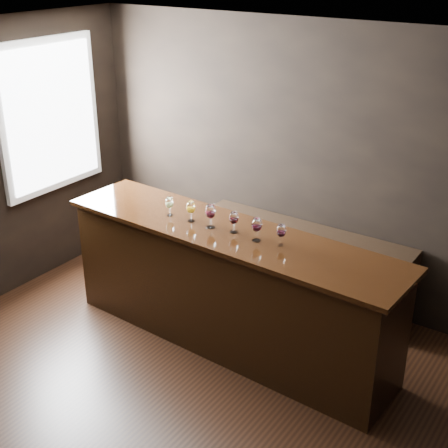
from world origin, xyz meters
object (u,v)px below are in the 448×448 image
Objects in this scene: glass_red_d at (281,231)px; back_bar_shelf at (303,265)px; glass_red_a at (210,212)px; glass_red_c at (257,225)px; bar_counter at (228,290)px; glass_white at (169,203)px; glass_red_b at (234,219)px; glass_amber at (191,208)px.

back_bar_shelf is at bearing 106.21° from glass_red_d.
glass_red_a is 0.47m from glass_red_c.
back_bar_shelf is at bearing 81.43° from bar_counter.
glass_white reaches higher than bar_counter.
glass_white is (-0.63, -0.03, 0.71)m from bar_counter.
bar_counter is at bearing -179.18° from glass_red_b.
glass_red_d is at bearing 1.73° from glass_white.
back_bar_shelf is at bearing 60.88° from glass_amber.
glass_red_d is (0.46, 0.01, -0.00)m from glass_red_b.
glass_red_b is (0.44, 0.02, -0.00)m from glass_amber.
back_bar_shelf is at bearing 81.63° from glass_red_b.
glass_red_b is (0.05, 0.00, 0.72)m from bar_counter.
glass_white reaches higher than back_bar_shelf.
glass_red_a reaches higher than glass_white.
glass_red_a is at bearing -2.79° from glass_amber.
glass_red_a reaches higher than glass_red_b.
glass_red_c reaches higher than glass_red_b.
glass_red_c is (0.93, -0.01, 0.02)m from glass_white.
bar_counter is 1.08m from back_bar_shelf.
glass_amber is at bearing -119.12° from back_bar_shelf.
glass_red_d is (1.14, 0.03, 0.01)m from glass_white.
glass_amber is at bearing -178.24° from glass_red_d.
glass_red_a is at bearing -0.53° from glass_white.
bar_counter is 16.47× the size of glass_amber.
glass_amber is 0.93× the size of glass_red_c.
glass_red_d is (0.30, -1.05, 0.86)m from back_bar_shelf.
glass_white is at bearing 179.67° from glass_red_c.
glass_red_b reaches higher than glass_red_d.
glass_red_b is at bearing 172.35° from glass_red_c.
glass_red_b reaches higher than bar_counter.
bar_counter is 0.72m from glass_red_b.
bar_counter is 0.88m from glass_red_d.
glass_red_c is (0.47, -0.00, -0.01)m from glass_red_a.
glass_red_c is at bearing -169.32° from glass_red_d.
back_bar_shelf is 1.45m from glass_red_a.
glass_red_a is 0.22m from glass_red_b.
glass_red_d reaches higher than back_bar_shelf.
back_bar_shelf is 1.50m from glass_amber.
glass_red_a reaches higher than glass_amber.
back_bar_shelf is 1.40m from glass_red_c.
glass_white is 0.92× the size of glass_amber.
bar_counter is 17.00× the size of glass_red_d.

